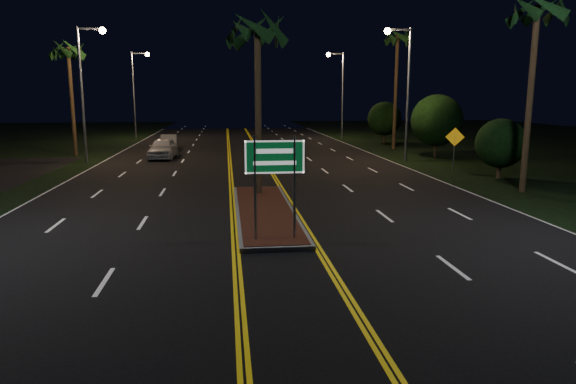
{
  "coord_description": "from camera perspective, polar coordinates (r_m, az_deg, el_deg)",
  "views": [
    {
      "loc": [
        -1.44,
        -12.47,
        4.51
      ],
      "look_at": [
        0.22,
        1.31,
        1.9
      ],
      "focal_mm": 32.0,
      "sensor_mm": 36.0,
      "label": 1
    }
  ],
  "objects": [
    {
      "name": "palm_left_far",
      "position": [
        42.16,
        -23.24,
        14.21
      ],
      "size": [
        2.4,
        2.4,
        8.8
      ],
      "color": "#382819",
      "rests_on": "ground"
    },
    {
      "name": "car_far",
      "position": [
        45.06,
        -13.1,
        5.55
      ],
      "size": [
        2.22,
        4.5,
        1.46
      ],
      "primitive_type": "imported",
      "rotation": [
        0.0,
        0.0,
        0.08
      ],
      "color": "#A9AEB3",
      "rests_on": "ground"
    },
    {
      "name": "palm_median",
      "position": [
        23.18,
        -3.43,
        17.48
      ],
      "size": [
        2.4,
        2.4,
        8.3
      ],
      "color": "#382819",
      "rests_on": "ground"
    },
    {
      "name": "streetlight_left_far",
      "position": [
        57.22,
        -16.44,
        11.37
      ],
      "size": [
        1.91,
        0.44,
        9.0
      ],
      "color": "gray",
      "rests_on": "ground"
    },
    {
      "name": "palm_right_far",
      "position": [
        45.03,
        12.09,
        16.33
      ],
      "size": [
        2.4,
        2.4,
        10.3
      ],
      "color": "#382819",
      "rests_on": "ground"
    },
    {
      "name": "streetlight_left_mid",
      "position": [
        37.62,
        -21.46,
        11.67
      ],
      "size": [
        1.91,
        0.44,
        9.0
      ],
      "color": "gray",
      "rests_on": "ground"
    },
    {
      "name": "median_island",
      "position": [
        20.02,
        -2.59,
        -2.14
      ],
      "size": [
        2.25,
        10.25,
        0.17
      ],
      "color": "gray",
      "rests_on": "ground"
    },
    {
      "name": "palm_right_near",
      "position": [
        26.7,
        25.98,
        17.59
      ],
      "size": [
        2.4,
        2.4,
        9.3
      ],
      "color": "#382819",
      "rests_on": "ground"
    },
    {
      "name": "shrub_near",
      "position": [
        30.5,
        22.57,
        5.01
      ],
      "size": [
        2.7,
        2.7,
        3.3
      ],
      "color": "#382819",
      "rests_on": "ground"
    },
    {
      "name": "shrub_far",
      "position": [
        50.85,
        10.67,
        8.01
      ],
      "size": [
        3.24,
        3.24,
        3.96
      ],
      "color": "#382819",
      "rests_on": "ground"
    },
    {
      "name": "highway_sign",
      "position": [
        15.48,
        -1.48,
        2.82
      ],
      "size": [
        1.8,
        0.08,
        3.2
      ],
      "color": "gray",
      "rests_on": "ground"
    },
    {
      "name": "shrub_mid",
      "position": [
        39.64,
        16.2,
        7.65
      ],
      "size": [
        3.78,
        3.78,
        4.62
      ],
      "color": "#382819",
      "rests_on": "ground"
    },
    {
      "name": "ground",
      "position": [
        13.34,
        -0.28,
        -9.12
      ],
      "size": [
        120.0,
        120.0,
        0.0
      ],
      "primitive_type": "plane",
      "color": "black",
      "rests_on": "ground"
    },
    {
      "name": "streetlight_right_far",
      "position": [
        55.8,
        5.72,
        11.77
      ],
      "size": [
        1.91,
        0.44,
        9.0
      ],
      "color": "gray",
      "rests_on": "ground"
    },
    {
      "name": "warning_sign",
      "position": [
        32.45,
        18.02,
        5.21
      ],
      "size": [
        1.06,
        0.38,
        2.64
      ],
      "rotation": [
        0.0,
        0.0,
        -0.32
      ],
      "color": "gray",
      "rests_on": "ground"
    },
    {
      "name": "streetlight_right_mid",
      "position": [
        36.53,
        12.68,
        12.19
      ],
      "size": [
        1.91,
        0.44,
        9.0
      ],
      "color": "gray",
      "rests_on": "ground"
    },
    {
      "name": "car_near",
      "position": [
        38.6,
        -13.73,
        4.93
      ],
      "size": [
        2.51,
        5.32,
        1.73
      ],
      "primitive_type": "imported",
      "rotation": [
        0.0,
        0.0,
        -0.05
      ],
      "color": "silver",
      "rests_on": "ground"
    }
  ]
}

